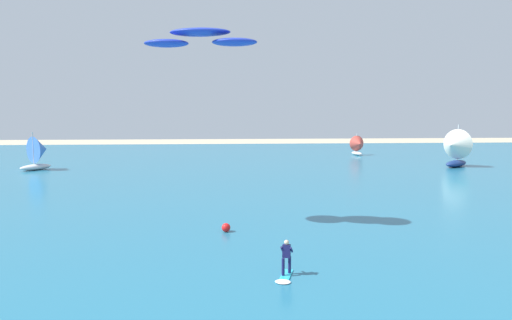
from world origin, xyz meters
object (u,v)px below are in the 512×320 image
sailboat_near_shore (358,145)px  kite (200,38)px  kitesurfer (286,264)px  sailboat_far_left (39,152)px  sailboat_mid_right (455,148)px  marker_buoy (226,228)px

sailboat_near_shore → kite: bearing=-117.0°
kite → sailboat_near_shore: kite is taller
kite → kitesurfer: bearing=-65.2°
kitesurfer → sailboat_far_left: bearing=123.2°
kitesurfer → sailboat_mid_right: bearing=55.2°
sailboat_mid_right → sailboat_near_shore: size_ratio=1.57×
sailboat_far_left → sailboat_mid_right: (51.38, -1.04, 0.37)m
sailboat_far_left → marker_buoy: bearing=-53.5°
kite → sailboat_far_left: (-21.07, 29.51, -9.75)m
sailboat_far_left → marker_buoy: sailboat_far_left is taller
kitesurfer → marker_buoy: bearing=108.6°
sailboat_far_left → sailboat_mid_right: sailboat_mid_right is taller
kite → sailboat_mid_right: (30.30, 28.47, -9.38)m
sailboat_far_left → marker_buoy: (22.57, -30.55, -1.82)m
kitesurfer → sailboat_mid_right: sailboat_mid_right is taller
marker_buoy → kite: bearing=145.4°
kite → sailboat_mid_right: size_ratio=1.37×
sailboat_far_left → sailboat_near_shore: size_ratio=1.33×
kitesurfer → sailboat_mid_right: (26.10, 37.56, 1.86)m
sailboat_far_left → sailboat_near_shore: (43.31, 14.18, -0.52)m
sailboat_near_shore → marker_buoy: size_ratio=6.34×
sailboat_far_left → kitesurfer: bearing=-56.8°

